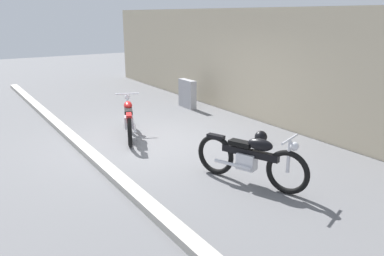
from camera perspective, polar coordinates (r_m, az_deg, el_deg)
ground_plane at (r=8.74m, az=-5.79°, el=-2.13°), size 40.00×40.00×0.00m
building_wall at (r=10.36m, az=11.15°, el=8.93°), size 18.00×0.30×2.94m
curb_strip at (r=8.20m, az=-15.04°, el=-3.46°), size 18.00×0.24×0.12m
stone_marker at (r=11.88m, az=-0.70°, el=5.09°), size 0.73×0.20×0.86m
helmet at (r=8.75m, az=10.14°, el=-1.32°), size 0.28×0.28×0.28m
motorcycle_red at (r=9.10m, az=-9.32°, el=1.40°), size 1.92×0.96×0.92m
motorcycle_black at (r=6.56m, az=8.63°, el=-4.47°), size 1.98×0.94×0.94m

